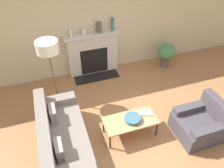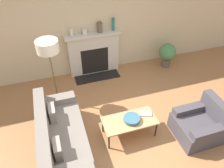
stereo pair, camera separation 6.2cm
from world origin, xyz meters
The scene contains 14 objects.
ground_plane centered at (0.00, 0.00, 0.00)m, with size 18.00×18.00×0.00m, color #99663D.
wall_back centered at (0.00, 2.59, 1.45)m, with size 18.00×0.06×2.90m.
fireplace centered at (-0.09, 2.45, 0.58)m, with size 1.47×0.59×1.19m.
couch centered at (-1.31, 0.15, 0.32)m, with size 0.82×1.89×0.85m.
armchair_near centered at (1.39, -0.34, 0.28)m, with size 0.87×0.80×0.80m.
coffee_table centered at (0.03, 0.09, 0.38)m, with size 1.07×0.51×0.41m.
bowl centered at (0.07, 0.08, 0.46)m, with size 0.32×0.32×0.08m.
book centered at (0.40, 0.15, 0.42)m, with size 0.29×0.22×0.02m.
floor_lamp centered at (-1.23, 1.54, 1.41)m, with size 0.46×0.46×1.62m.
mantel_vase_left centered at (-0.62, 2.46, 1.28)m, with size 0.10×0.10×0.19m.
mantel_vase_center_left centered at (-0.29, 2.46, 1.26)m, with size 0.12×0.12×0.15m.
mantel_vase_center_right centered at (0.10, 2.46, 1.32)m, with size 0.13×0.13×0.26m.
mantel_vase_right centered at (0.46, 2.46, 1.35)m, with size 0.07×0.07×0.33m.
potted_plant centered at (1.97, 2.11, 0.43)m, with size 0.48×0.48×0.71m.
Camera 1 is at (-1.24, -2.53, 3.65)m, focal length 35.00 mm.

